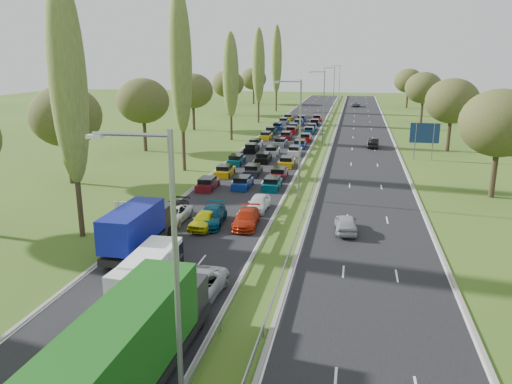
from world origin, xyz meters
The scene contains 27 objects.
ground centered at (4.50, 80.00, 0.00)m, with size 260.00×260.00×0.00m, color #33561A.
near_carriageway centered at (-2.25, 82.50, 0.00)m, with size 10.50×215.00×0.04m, color black.
far_carriageway centered at (11.25, 82.50, 0.00)m, with size 10.50×215.00×0.04m, color black.
central_reservation centered at (4.50, 82.50, 0.55)m, with size 2.36×215.00×0.32m.
lamp_columns centered at (4.50, 78.00, 6.00)m, with size 0.18×140.18×12.00m.
poplar_row centered at (-11.50, 68.17, 12.39)m, with size 2.80×127.80×22.44m.
woodland_left centered at (-22.00, 62.63, 7.68)m, with size 8.00×166.00×11.10m.
woodland_right centered at (24.00, 66.67, 7.68)m, with size 8.00×153.00×11.10m.
traffic_queue_fill centered at (-2.24, 77.34, 0.44)m, with size 9.12×68.42×0.80m.
near_car_2 centered at (-5.52, 33.80, 0.71)m, with size 2.29×4.97×1.38m, color white.
near_car_3 centered at (-5.84, 34.49, 0.77)m, with size 2.09×5.15×1.49m, color black.
near_car_6 centered at (-2.27, 15.79, 0.72)m, with size 2.34×5.07×1.41m, color gray.
near_car_7 centered at (-2.02, 33.80, 0.78)m, with size 2.14×5.27×1.53m, color #05364C.
near_car_8 centered at (-2.30, 32.88, 0.77)m, with size 1.78×4.43×1.51m, color #B3B70C.
near_car_9 centered at (1.00, 16.89, 0.81)m, with size 1.67×4.79×1.58m, color black.
near_car_10 centered at (1.03, 20.29, 0.78)m, with size 2.53×5.49×1.53m, color #A0A4A9.
near_car_11 centered at (1.05, 33.92, 0.73)m, with size 1.98×4.87×1.41m, color #A9230A.
near_car_12 centered at (1.19, 38.70, 0.76)m, with size 1.74×4.33×1.47m, color white.
far_car_0 centered at (9.44, 34.18, 0.76)m, with size 1.75×4.35×1.48m, color #A3A5AC.
far_car_1 centered at (12.81, 75.99, 0.77)m, with size 1.60×4.58×1.51m, color black.
far_car_2 centered at (9.64, 146.63, 0.78)m, with size 2.52×5.46×1.52m, color gray.
blue_lorry centered at (-5.51, 26.73, 1.88)m, with size 2.37×8.53×3.60m.
green_lorry centered at (1.02, 10.70, 2.30)m, with size 2.69×14.52×4.30m.
white_van_front centered at (-2.43, 20.50, 1.09)m, with size 2.07×5.28×2.12m.
white_van_rear centered at (-2.37, 22.00, 1.15)m, with size 2.19×5.59×2.25m.
info_sign centered at (-9.40, 32.21, 1.37)m, with size 1.50×0.17×2.10m.
direction_sign centered at (19.40, 67.18, 3.57)m, with size 4.00×0.16×5.20m.
Camera 1 is at (9.79, -5.69, 13.99)m, focal length 35.00 mm.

